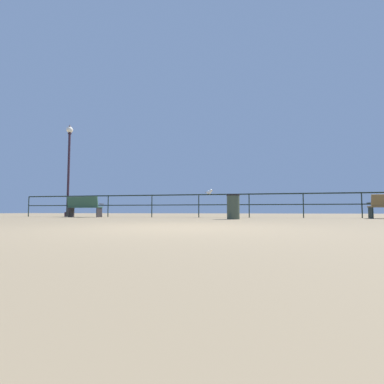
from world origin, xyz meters
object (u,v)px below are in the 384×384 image
(seagull_on_rail, at_px, (209,192))
(trash_bin, at_px, (233,207))
(lamppost_left, at_px, (69,164))
(bench_far_left, at_px, (84,206))

(seagull_on_rail, distance_m, trash_bin, 2.92)
(lamppost_left, xyz_separation_m, seagull_on_rail, (7.00, -0.27, -1.49))
(bench_far_left, distance_m, trash_bin, 7.00)
(lamppost_left, distance_m, seagull_on_rail, 7.16)
(bench_far_left, distance_m, lamppost_left, 2.70)
(bench_far_left, distance_m, seagull_on_rail, 5.60)
(seagull_on_rail, bearing_deg, bench_far_left, -173.38)
(bench_far_left, xyz_separation_m, lamppost_left, (-1.47, 0.91, 2.07))
(lamppost_left, relative_size, trash_bin, 5.56)
(lamppost_left, distance_m, trash_bin, 8.94)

